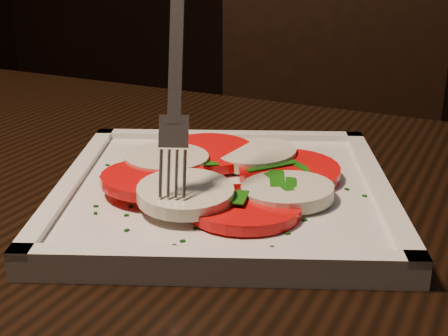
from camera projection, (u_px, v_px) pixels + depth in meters
chair at (319, 175)px, 1.17m from camera, size 0.44×0.44×0.93m
plate at (224, 194)px, 0.51m from camera, size 0.33×0.33×0.01m
caprese_salad at (224, 175)px, 0.51m from camera, size 0.23×0.22×0.02m
fork at (178, 60)px, 0.45m from camera, size 0.05×0.09×0.18m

